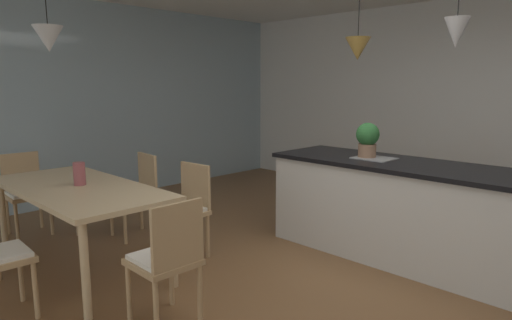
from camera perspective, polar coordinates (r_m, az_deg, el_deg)
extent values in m
cube|color=brown|center=(3.78, 11.13, -15.89)|extent=(10.00, 8.40, 0.04)
cube|color=white|center=(6.41, 28.01, 6.32)|extent=(10.00, 0.12, 2.70)
cube|color=#9EB7C6|center=(6.57, -19.58, 6.95)|extent=(0.06, 8.40, 2.70)
cube|color=#D1B284|center=(4.11, -21.87, -3.35)|extent=(1.91, 0.88, 0.04)
cylinder|color=#D1B284|center=(5.11, -21.89, -5.06)|extent=(0.06, 0.06, 0.72)
cylinder|color=#D1B284|center=(3.63, -10.54, -10.43)|extent=(0.06, 0.06, 0.72)
cylinder|color=#D1B284|center=(4.88, -29.64, -6.30)|extent=(0.06, 0.06, 0.72)
cylinder|color=#D1B284|center=(3.31, -21.03, -12.98)|extent=(0.06, 0.06, 0.72)
cube|color=tan|center=(5.34, -27.20, -4.07)|extent=(0.42, 0.42, 0.04)
cube|color=white|center=(5.33, -27.23, -3.71)|extent=(0.37, 0.37, 0.03)
cube|color=tan|center=(5.46, -27.91, -1.37)|extent=(0.04, 0.38, 0.42)
cylinder|color=tan|center=(5.28, -24.71, -6.55)|extent=(0.04, 0.04, 0.41)
cylinder|color=tan|center=(5.19, -28.29, -7.09)|extent=(0.04, 0.04, 0.41)
cylinder|color=tan|center=(5.60, -25.84, -5.75)|extent=(0.04, 0.04, 0.41)
cylinder|color=tan|center=(5.51, -29.22, -6.25)|extent=(0.04, 0.04, 0.41)
cube|color=tan|center=(3.11, -11.79, -12.63)|extent=(0.41, 0.41, 0.04)
cube|color=white|center=(3.10, -11.81, -12.03)|extent=(0.37, 0.37, 0.03)
cube|color=tan|center=(2.89, -9.98, -9.47)|extent=(0.04, 0.38, 0.42)
cylinder|color=tan|center=(3.26, -15.95, -16.06)|extent=(0.04, 0.04, 0.41)
cylinder|color=tan|center=(3.41, -10.78, -14.61)|extent=(0.04, 0.04, 0.41)
cylinder|color=tan|center=(2.99, -12.65, -18.35)|extent=(0.04, 0.04, 0.41)
cylinder|color=tan|center=(3.16, -7.20, -16.58)|extent=(0.04, 0.04, 0.41)
cube|color=tan|center=(4.88, -15.51, -4.57)|extent=(0.44, 0.44, 0.04)
cube|color=white|center=(4.87, -15.53, -4.17)|extent=(0.39, 0.39, 0.03)
cube|color=tan|center=(4.90, -13.72, -1.66)|extent=(0.38, 0.07, 0.42)
cylinder|color=tan|center=(4.72, -16.41, -7.92)|extent=(0.04, 0.04, 0.41)
cylinder|color=tan|center=(5.02, -17.99, -6.94)|extent=(0.04, 0.04, 0.41)
cylinder|color=tan|center=(4.86, -12.71, -7.26)|extent=(0.04, 0.04, 0.41)
cylinder|color=tan|center=(5.15, -14.47, -6.35)|extent=(0.04, 0.04, 0.41)
cylinder|color=tan|center=(3.83, -27.87, -12.87)|extent=(0.04, 0.04, 0.41)
cylinder|color=tan|center=(3.52, -26.38, -14.71)|extent=(0.04, 0.04, 0.41)
cube|color=tan|center=(4.17, -9.56, -6.74)|extent=(0.42, 0.42, 0.04)
cube|color=white|center=(4.16, -9.58, -6.27)|extent=(0.38, 0.38, 0.03)
cube|color=tan|center=(4.23, -7.77, -3.25)|extent=(0.38, 0.05, 0.42)
cylinder|color=tan|center=(4.02, -9.80, -10.78)|extent=(0.04, 0.04, 0.41)
cylinder|color=tan|center=(4.27, -12.73, -9.62)|extent=(0.04, 0.04, 0.41)
cylinder|color=tan|center=(4.23, -6.18, -9.65)|extent=(0.04, 0.04, 0.41)
cylinder|color=tan|center=(4.47, -9.18, -8.64)|extent=(0.04, 0.04, 0.41)
cube|color=silver|center=(4.37, 17.24, -6.16)|extent=(2.27, 0.77, 0.88)
cube|color=black|center=(4.27, 17.53, -0.47)|extent=(2.33, 0.83, 0.04)
cube|color=gray|center=(4.38, 14.88, 0.22)|extent=(0.36, 0.30, 0.01)
cone|color=#B7B7B7|center=(4.08, -25.03, 13.89)|extent=(0.24, 0.24, 0.21)
cylinder|color=black|center=(4.50, 13.11, 19.27)|extent=(0.01, 0.01, 0.66)
cone|color=olive|center=(4.45, 12.89, 13.73)|extent=(0.24, 0.24, 0.21)
cone|color=#B7B7B7|center=(4.05, 24.28, 14.63)|extent=(0.20, 0.20, 0.24)
cylinder|color=#8C664C|center=(4.41, 14.03, 1.13)|extent=(0.17, 0.17, 0.13)
sphere|color=#2D6B33|center=(4.39, 14.11, 3.21)|extent=(0.22, 0.22, 0.22)
cylinder|color=#994C51|center=(4.11, -21.67, -1.64)|extent=(0.10, 0.10, 0.20)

